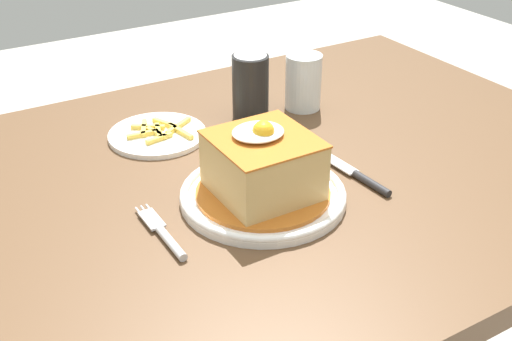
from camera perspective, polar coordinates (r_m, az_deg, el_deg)
dining_table at (r=1.08m, az=-0.73°, el=-5.08°), size 1.27×0.85×0.72m
main_plate at (r=0.95m, az=0.62°, el=-2.14°), size 0.24×0.24×0.02m
sandwich_meal at (r=0.92m, az=0.62°, el=0.34°), size 0.20×0.20×0.12m
fork at (r=0.88m, az=-8.07°, el=-5.67°), size 0.02×0.14×0.01m
knife at (r=1.01m, az=9.24°, el=-0.57°), size 0.03×0.17×0.01m
soda_can at (r=1.17m, az=-0.50°, el=7.31°), size 0.07×0.07×0.12m
drinking_glass at (r=1.23m, az=4.19°, el=7.50°), size 0.07×0.07×0.10m
side_plate_fries at (r=1.14m, az=-8.68°, el=3.19°), size 0.17×0.17×0.02m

